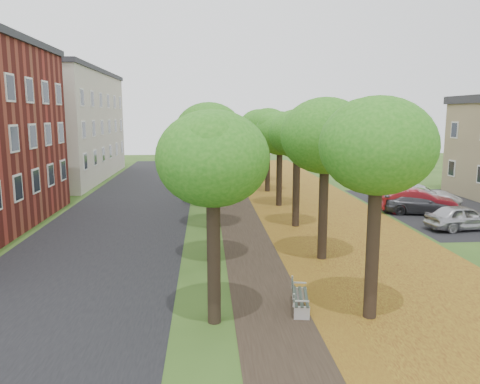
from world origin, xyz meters
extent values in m
plane|color=#2D4C19|center=(0.00, 0.00, 0.00)|extent=(120.00, 120.00, 0.00)
cube|color=black|center=(-7.50, 15.00, 0.00)|extent=(8.00, 70.00, 0.01)
cube|color=black|center=(0.00, 15.00, 0.00)|extent=(3.20, 70.00, 0.01)
cube|color=olive|center=(5.00, 15.00, 0.01)|extent=(7.50, 70.00, 0.01)
cube|color=black|center=(13.50, 16.00, 0.00)|extent=(9.00, 16.00, 0.01)
cylinder|color=black|center=(-2.20, 0.00, 1.95)|extent=(0.40, 0.40, 3.90)
ellipsoid|color=#226A16|center=(-2.20, 0.00, 5.04)|extent=(3.51, 3.51, 2.98)
cylinder|color=black|center=(-2.20, 6.00, 1.95)|extent=(0.40, 0.40, 3.90)
ellipsoid|color=#226A16|center=(-2.20, 6.00, 5.04)|extent=(3.51, 3.51, 2.98)
cylinder|color=black|center=(-2.20, 12.00, 1.95)|extent=(0.40, 0.40, 3.90)
ellipsoid|color=#226A16|center=(-2.20, 12.00, 5.04)|extent=(3.51, 3.51, 2.98)
cylinder|color=black|center=(-2.20, 18.00, 1.95)|extent=(0.40, 0.40, 3.90)
ellipsoid|color=#226A16|center=(-2.20, 18.00, 5.04)|extent=(3.51, 3.51, 2.98)
cylinder|color=black|center=(-2.20, 24.00, 1.95)|extent=(0.40, 0.40, 3.90)
ellipsoid|color=#226A16|center=(-2.20, 24.00, 5.04)|extent=(3.51, 3.51, 2.98)
cylinder|color=black|center=(-2.20, 30.00, 1.95)|extent=(0.40, 0.40, 3.90)
ellipsoid|color=#226A16|center=(-2.20, 30.00, 5.04)|extent=(3.51, 3.51, 2.98)
cylinder|color=black|center=(2.60, 0.00, 1.95)|extent=(0.40, 0.40, 3.90)
ellipsoid|color=#226A16|center=(2.60, 0.00, 5.04)|extent=(3.51, 3.51, 2.98)
cylinder|color=black|center=(2.60, 6.00, 1.95)|extent=(0.40, 0.40, 3.90)
ellipsoid|color=#226A16|center=(2.60, 6.00, 5.04)|extent=(3.51, 3.51, 2.98)
cylinder|color=black|center=(2.60, 12.00, 1.95)|extent=(0.40, 0.40, 3.90)
ellipsoid|color=#226A16|center=(2.60, 12.00, 5.04)|extent=(3.51, 3.51, 2.98)
cylinder|color=black|center=(2.60, 18.00, 1.95)|extent=(0.40, 0.40, 3.90)
ellipsoid|color=#226A16|center=(2.60, 18.00, 5.04)|extent=(3.51, 3.51, 2.98)
cylinder|color=black|center=(2.60, 24.00, 1.95)|extent=(0.40, 0.40, 3.90)
ellipsoid|color=#226A16|center=(2.60, 24.00, 5.04)|extent=(3.51, 3.51, 2.98)
cylinder|color=black|center=(2.60, 30.00, 1.95)|extent=(0.40, 0.40, 3.90)
ellipsoid|color=#226A16|center=(2.60, 30.00, 5.04)|extent=(3.51, 3.51, 2.98)
cube|color=beige|center=(-17.00, 33.00, 5.00)|extent=(10.00, 20.00, 10.00)
cube|color=#2D2D33|center=(-17.00, 33.00, 10.20)|extent=(10.30, 20.30, 0.40)
cube|color=#28322A|center=(0.59, 0.74, 0.43)|extent=(0.70, 1.77, 0.04)
cube|color=#28322A|center=(0.34, 0.77, 0.69)|extent=(0.30, 1.71, 0.25)
cube|color=silver|center=(0.47, -0.04, 0.22)|extent=(0.48, 0.13, 0.43)
cube|color=silver|center=(0.71, 1.51, 0.22)|extent=(0.48, 0.13, 0.43)
cube|color=silver|center=(0.47, -0.04, 0.60)|extent=(0.44, 0.12, 0.04)
cube|color=silver|center=(0.71, 1.51, 0.60)|extent=(0.44, 0.12, 0.04)
imported|color=#B0B0B5|center=(11.48, 10.52, 0.68)|extent=(4.17, 2.10, 1.36)
imported|color=maroon|center=(11.00, 14.87, 0.76)|extent=(4.89, 2.82, 1.52)
imported|color=#333438|center=(11.00, 14.70, 0.65)|extent=(4.76, 2.80, 1.29)
imported|color=silver|center=(12.14, 16.99, 0.74)|extent=(5.81, 3.92, 1.48)
camera|label=1|loc=(-2.41, -13.31, 6.20)|focal=35.00mm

